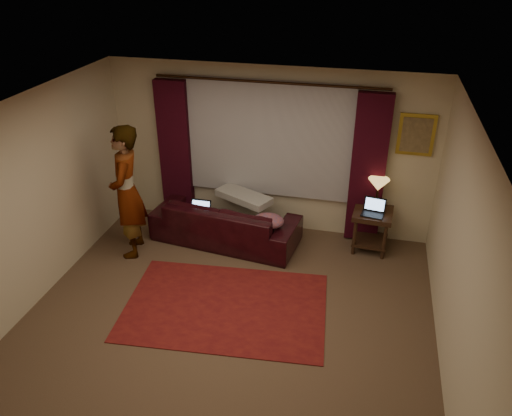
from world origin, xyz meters
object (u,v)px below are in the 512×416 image
at_px(tiffany_lamp, 377,194).
at_px(person, 127,192).
at_px(laptop_sofa, 199,210).
at_px(laptop_table, 373,208).
at_px(sofa, 225,215).
at_px(end_table, 371,230).

distance_m(tiffany_lamp, person, 3.60).
height_order(laptop_sofa, laptop_table, laptop_table).
relative_size(laptop_sofa, tiffany_lamp, 0.69).
relative_size(laptop_table, person, 0.17).
bearing_deg(sofa, laptop_sofa, 29.59).
relative_size(sofa, end_table, 3.46).
xyz_separation_m(laptop_sofa, person, (-0.89, -0.47, 0.43)).
height_order(tiffany_lamp, person, person).
bearing_deg(tiffany_lamp, person, -164.27).
bearing_deg(laptop_sofa, person, -152.38).
height_order(laptop_sofa, tiffany_lamp, tiffany_lamp).
bearing_deg(laptop_table, sofa, -166.37).
distance_m(laptop_sofa, tiffany_lamp, 2.65).
bearing_deg(person, end_table, 88.59).
relative_size(tiffany_lamp, person, 0.25).
relative_size(laptop_sofa, person, 0.17).
distance_m(laptop_sofa, person, 1.09).
xyz_separation_m(end_table, person, (-3.44, -0.89, 0.67)).
bearing_deg(sofa, laptop_table, -168.52).
bearing_deg(laptop_sofa, laptop_table, 6.99).
distance_m(sofa, laptop_sofa, 0.41).
distance_m(sofa, tiffany_lamp, 2.28).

